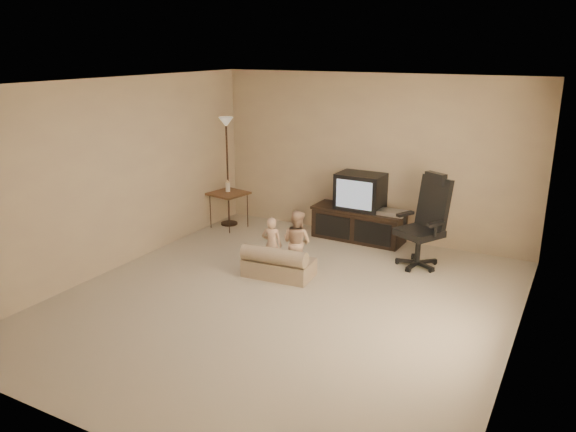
# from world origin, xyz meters

# --- Properties ---
(floor) EXTENTS (5.50, 5.50, 0.00)m
(floor) POSITION_xyz_m (0.00, 0.00, 0.00)
(floor) COLOR #B3A38E
(floor) RESTS_ON ground
(room_shell) EXTENTS (5.50, 5.50, 5.50)m
(room_shell) POSITION_xyz_m (0.00, 0.00, 1.52)
(room_shell) COLOR white
(room_shell) RESTS_ON floor
(tv_stand) EXTENTS (1.46, 0.57, 1.04)m
(tv_stand) POSITION_xyz_m (-0.05, 2.49, 0.43)
(tv_stand) COLOR black
(tv_stand) RESTS_ON floor
(office_chair) EXTENTS (0.79, 0.80, 1.27)m
(office_chair) POSITION_xyz_m (1.09, 1.90, 0.46)
(office_chair) COLOR black
(office_chair) RESTS_ON floor
(side_table) EXTENTS (0.62, 0.62, 0.80)m
(side_table) POSITION_xyz_m (-2.15, 2.03, 0.57)
(side_table) COLOR brown
(side_table) RESTS_ON floor
(floor_lamp) EXTENTS (0.28, 0.28, 1.79)m
(floor_lamp) POSITION_xyz_m (-2.25, 2.16, 1.30)
(floor_lamp) COLOR #302015
(floor_lamp) RESTS_ON floor
(child_sofa) EXTENTS (0.92, 0.57, 0.43)m
(child_sofa) POSITION_xyz_m (-0.43, 0.61, 0.17)
(child_sofa) COLOR tan
(child_sofa) RESTS_ON floor
(toddler_left) EXTENTS (0.31, 0.25, 0.75)m
(toddler_left) POSITION_xyz_m (-0.58, 0.72, 0.38)
(toddler_left) COLOR tan
(toddler_left) RESTS_ON floor
(toddler_right) EXTENTS (0.44, 0.29, 0.85)m
(toddler_right) POSITION_xyz_m (-0.28, 0.85, 0.43)
(toddler_right) COLOR tan
(toddler_right) RESTS_ON floor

